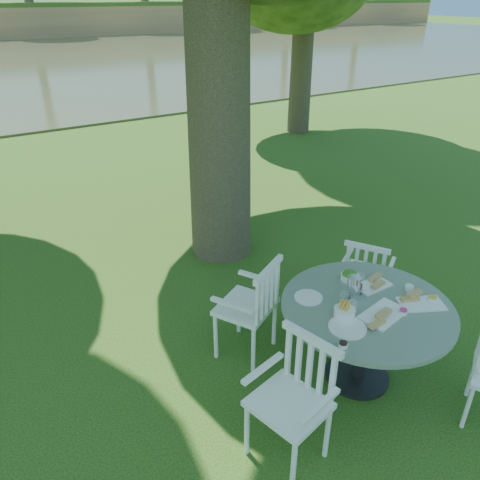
% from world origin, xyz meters
% --- Properties ---
extents(ground, '(140.00, 140.00, 0.00)m').
position_xyz_m(ground, '(0.00, 0.00, 0.00)').
color(ground, '#1A3B0C').
rests_on(ground, ground).
extents(table, '(1.41, 1.41, 0.79)m').
position_xyz_m(table, '(0.33, -1.23, 0.64)').
color(table, black).
rests_on(table, ground).
extents(chair_ne, '(0.59, 0.60, 0.88)m').
position_xyz_m(chair_ne, '(1.04, -0.56, 0.52)').
color(chair_ne, white).
rests_on(chair_ne, ground).
extents(chair_nw, '(0.66, 0.65, 0.99)m').
position_xyz_m(chair_nw, '(-0.26, -0.47, 0.58)').
color(chair_nw, white).
rests_on(chair_nw, ground).
extents(chair_sw, '(0.56, 0.59, 0.98)m').
position_xyz_m(chair_sw, '(-0.59, -1.49, 0.58)').
color(chair_sw, white).
rests_on(chair_sw, ground).
extents(tableware, '(1.15, 0.86, 0.21)m').
position_xyz_m(tableware, '(0.30, -1.18, 0.83)').
color(tableware, white).
rests_on(tableware, table).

